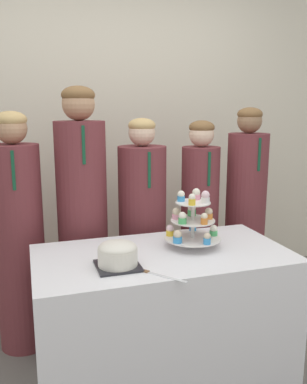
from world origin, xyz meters
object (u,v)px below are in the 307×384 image
(cupcake_stand, at_px, (192,220))
(student_4, at_px, (245,218))
(cake_knife, at_px, (150,273))
(student_0, at_px, (19,240))
(round_cake, at_px, (118,254))
(student_2, at_px, (142,233))
(student_3, at_px, (199,226))
(student_1, at_px, (83,223))

(cupcake_stand, relative_size, student_4, 0.21)
(cake_knife, relative_size, student_0, 0.16)
(round_cake, xyz_separation_m, cake_knife, (0.12, -0.12, -0.06))
(student_2, height_order, student_3, student_2)
(cupcake_stand, relative_size, student_0, 0.21)
(cake_knife, distance_m, student_4, 1.27)
(cake_knife, distance_m, cupcake_stand, 0.45)
(round_cake, relative_size, cupcake_stand, 0.65)
(round_cake, height_order, student_2, student_2)
(cupcake_stand, distance_m, student_0, 1.06)
(round_cake, relative_size, student_3, 0.15)
(round_cake, xyz_separation_m, student_2, (0.32, 0.71, -0.14))
(student_0, xyz_separation_m, student_2, (0.77, -0.00, -0.03))
(cake_knife, distance_m, student_2, 0.85)
(student_1, xyz_separation_m, student_3, (0.80, -0.00, -0.10))
(student_1, bearing_deg, student_0, -180.00)
(student_2, xyz_separation_m, student_4, (0.76, -0.00, 0.04))
(round_cake, relative_size, student_0, 0.14)
(round_cake, distance_m, student_2, 0.79)
(student_0, xyz_separation_m, student_4, (1.54, -0.00, 0.01))
(student_0, relative_size, student_1, 0.91)
(round_cake, relative_size, student_2, 0.14)
(student_2, xyz_separation_m, student_3, (0.41, -0.00, 0.01))
(student_1, bearing_deg, cupcake_stand, -46.95)
(student_3, relative_size, student_4, 0.94)
(cupcake_stand, height_order, student_0, student_0)
(round_cake, height_order, student_4, student_4)
(round_cake, distance_m, student_4, 1.30)
(round_cake, xyz_separation_m, cupcake_stand, (0.44, 0.16, 0.08))
(student_4, bearing_deg, round_cake, -146.93)
(cake_knife, relative_size, cupcake_stand, 0.75)
(student_0, distance_m, student_4, 1.54)
(cake_knife, xyz_separation_m, student_1, (-0.19, 0.82, 0.02))
(student_1, bearing_deg, student_3, -0.00)
(student_2, bearing_deg, cupcake_stand, -77.55)
(student_3, bearing_deg, cake_knife, -126.51)
(round_cake, height_order, student_0, student_0)
(cupcake_stand, relative_size, student_2, 0.22)
(cupcake_stand, height_order, student_1, student_1)
(student_0, relative_size, student_2, 1.03)
(cake_knife, bearing_deg, student_1, 153.65)
(cake_knife, relative_size, student_3, 0.17)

